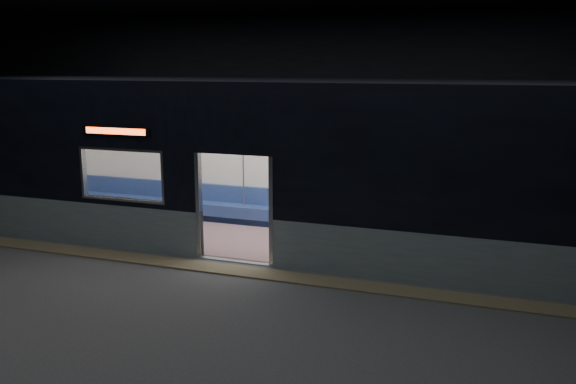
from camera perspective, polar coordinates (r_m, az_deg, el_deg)
The scene contains 7 objects.
station_floor at distance 10.72m, azimuth -7.27°, elevation -8.20°, with size 24.00×14.00×0.01m, color #47494C.
station_envelope at distance 10.06m, azimuth -7.83°, elevation 11.81°, with size 24.00×14.00×5.00m.
tactile_strip at distance 11.17m, azimuth -5.99°, elevation -7.21°, with size 22.80×0.50×0.03m, color #8C7F59.
metro_car at distance 12.52m, azimuth -2.25°, elevation 3.57°, with size 18.00×3.04×3.35m.
passenger at distance 12.99m, azimuth 9.72°, elevation -0.94°, with size 0.43×0.72×1.39m.
handbag at distance 12.81m, azimuth 9.41°, elevation -1.70°, with size 0.28×0.24×0.14m, color black.
transit_map at distance 13.00m, azimuth 19.50°, elevation 1.38°, with size 0.89×0.03×0.58m, color white.
Camera 1 is at (4.61, -8.95, 3.68)m, focal length 38.00 mm.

